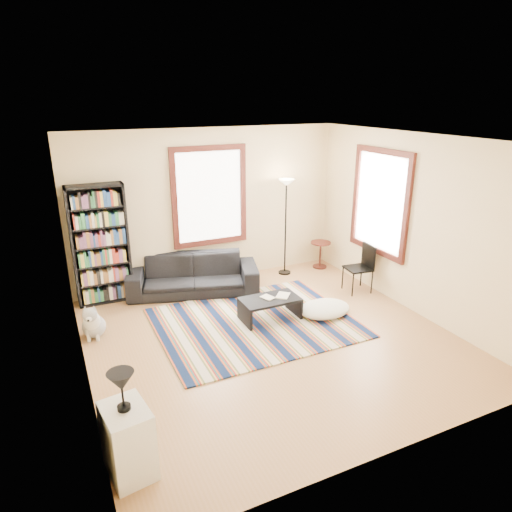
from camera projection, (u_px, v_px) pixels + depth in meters
name	position (u px, v px, depth m)	size (l,w,h in m)	color
floor	(271.00, 341.00, 6.62)	(5.00, 5.00, 0.10)	#A4754B
ceiling	(273.00, 135.00, 5.65)	(5.00, 5.00, 0.10)	white
wall_back	(208.00, 206.00, 8.31)	(5.00, 0.10, 2.80)	beige
wall_front	(405.00, 330.00, 3.96)	(5.00, 0.10, 2.80)	beige
wall_left	(69.00, 277.00, 5.11)	(0.10, 5.00, 2.80)	beige
wall_right	(416.00, 225.00, 7.15)	(0.10, 5.00, 2.80)	beige
window_back	(209.00, 196.00, 8.17)	(1.20, 0.06, 1.60)	white
window_right	(380.00, 202.00, 7.73)	(0.06, 1.20, 1.60)	white
rug	(255.00, 322.00, 7.03)	(2.93, 2.35, 0.02)	#0B193A
sofa	(193.00, 275.00, 8.04)	(2.25, 0.88, 0.66)	black
bookshelf	(100.00, 245.00, 7.46)	(0.90, 0.30, 2.00)	black
coffee_table	(270.00, 309.00, 7.09)	(0.90, 0.50, 0.36)	black
book_a	(264.00, 299.00, 6.98)	(0.20, 0.15, 0.02)	beige
book_b	(277.00, 295.00, 7.13)	(0.18, 0.25, 0.02)	beige
floor_cushion	(325.00, 309.00, 7.26)	(0.85, 0.64, 0.21)	silver
floor_lamp	(285.00, 228.00, 8.68)	(0.30, 0.30, 1.86)	black
side_table	(320.00, 255.00, 9.21)	(0.40, 0.40, 0.54)	#461811
folding_chair	(358.00, 268.00, 8.04)	(0.42, 0.40, 0.86)	black
white_cabinet	(128.00, 441.00, 4.15)	(0.38, 0.50, 0.70)	white
table_lamp	(122.00, 391.00, 3.97)	(0.24, 0.24, 0.38)	black
dog	(93.00, 320.00, 6.57)	(0.37, 0.52, 0.52)	#B4B4B4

